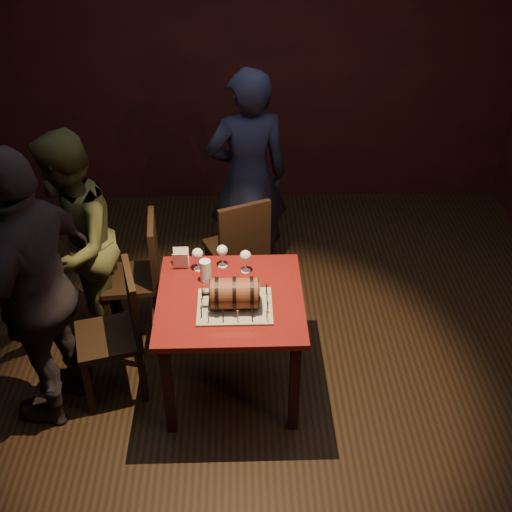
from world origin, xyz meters
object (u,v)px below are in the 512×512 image
barrel_cake (234,293)px  person_left_rear (73,245)px  wine_glass_left (198,255)px  wine_glass_right (246,257)px  person_back (248,179)px  pint_of_ale (205,271)px  pub_table (231,311)px  person_left_front (37,292)px  chair_back (240,246)px  chair_left_front (120,327)px  wine_glass_mid (222,251)px  chair_left_rear (142,270)px

barrel_cake → person_left_rear: (-1.09, 0.62, -0.05)m
barrel_cake → wine_glass_left: bearing=120.9°
wine_glass_right → person_back: person_back is taller
person_back → pint_of_ale: bearing=63.8°
pub_table → person_back: 1.34m
wine_glass_left → person_left_front: bearing=-154.6°
wine_glass_left → wine_glass_right: (0.31, -0.03, 0.00)m
pub_table → chair_back: chair_back is taller
barrel_cake → chair_left_front: size_ratio=0.37×
pub_table → person_left_rear: person_left_rear is taller
wine_glass_left → chair_back: bearing=65.9°
pub_table → pint_of_ale: 0.30m
wine_glass_mid → chair_left_front: 0.81m
pub_table → barrel_cake: (0.03, -0.10, 0.21)m
pub_table → pint_of_ale: size_ratio=6.00×
wine_glass_left → pint_of_ale: size_ratio=1.07×
wine_glass_mid → person_back: person_back is taller
chair_back → person_left_front: person_left_front is taller
chair_left_rear → person_left_rear: size_ratio=0.58×
wine_glass_right → person_left_front: (-1.21, -0.40, 0.05)m
pub_table → chair_left_front: (-0.71, 0.01, -0.12)m
wine_glass_right → pint_of_ale: 0.27m
pub_table → barrel_cake: size_ratio=2.60×
wine_glass_mid → wine_glass_right: (0.15, -0.06, 0.00)m
chair_back → wine_glass_mid: bearing=-101.2°
person_left_rear → chair_left_front: bearing=34.7°
wine_glass_right → person_left_rear: 1.19m
chair_left_rear → person_left_front: bearing=-122.6°
barrel_cake → person_back: 1.41m
wine_glass_left → chair_left_rear: size_ratio=0.17×
wine_glass_right → chair_left_rear: chair_left_rear is taller
pint_of_ale → person_left_rear: size_ratio=0.09×
barrel_cake → person_left_front: person_left_front is taller
wine_glass_left → wine_glass_mid: 0.16m
chair_left_rear → person_left_front: size_ratio=0.51×
chair_back → person_left_front: (-1.17, -1.03, 0.40)m
wine_glass_left → chair_left_front: 0.67m
pub_table → chair_left_front: chair_left_front is taller
chair_left_rear → chair_back: bearing=22.6°
pub_table → barrel_cake: 0.24m
pint_of_ale → person_left_front: size_ratio=0.08×
wine_glass_mid → chair_left_rear: size_ratio=0.17×
pint_of_ale → chair_left_rear: (-0.48, 0.43, -0.30)m
wine_glass_mid → person_left_rear: 1.03m
wine_glass_right → pub_table: bearing=-110.7°
pub_table → wine_glass_left: wine_glass_left is taller
wine_glass_left → chair_back: chair_back is taller
person_left_rear → person_left_front: 0.67m
person_back → person_left_front: 1.91m
wine_glass_mid → chair_left_front: chair_left_front is taller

